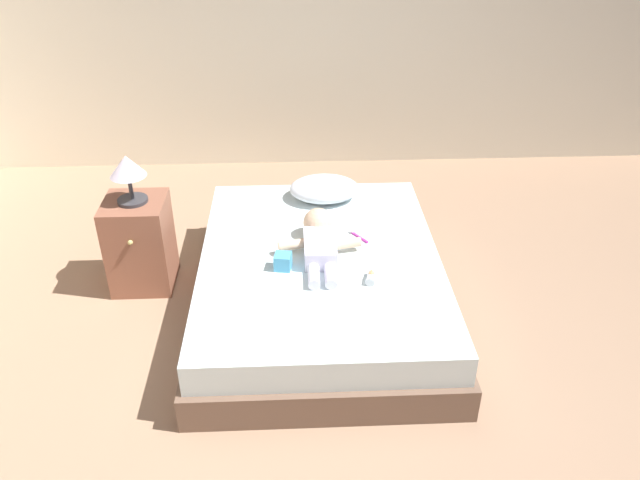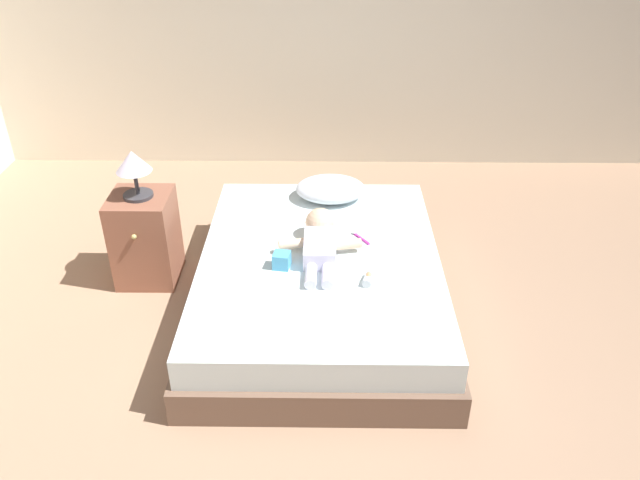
{
  "view_description": "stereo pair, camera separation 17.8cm",
  "coord_description": "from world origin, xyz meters",
  "views": [
    {
      "loc": [
        -0.34,
        -2.16,
        2.3
      ],
      "look_at": [
        -0.2,
        0.84,
        0.46
      ],
      "focal_mm": 35.27,
      "sensor_mm": 36.0,
      "label": 1
    },
    {
      "loc": [
        -0.16,
        -2.17,
        2.3
      ],
      "look_at": [
        -0.2,
        0.84,
        0.46
      ],
      "focal_mm": 35.27,
      "sensor_mm": 36.0,
      "label": 2
    }
  ],
  "objects": [
    {
      "name": "baby_bottle",
      "position": [
        0.07,
        0.58,
        0.39
      ],
      "size": [
        0.08,
        0.13,
        0.07
      ],
      "color": "white",
      "rests_on": "bed"
    },
    {
      "name": "nightstand",
      "position": [
        -1.28,
        1.15,
        0.29
      ],
      "size": [
        0.36,
        0.39,
        0.58
      ],
      "color": "brown",
      "rests_on": "ground_plane"
    },
    {
      "name": "wall_behind_bed",
      "position": [
        0.0,
        3.0,
        1.3
      ],
      "size": [
        8.0,
        0.12,
        2.59
      ],
      "primitive_type": "cube",
      "color": "beige",
      "rests_on": "ground_plane"
    },
    {
      "name": "toothbrush",
      "position": [
        0.04,
        1.03,
        0.37
      ],
      "size": [
        0.1,
        0.14,
        0.02
      ],
      "color": "#B93199",
      "rests_on": "bed"
    },
    {
      "name": "bed",
      "position": [
        -0.2,
        0.84,
        0.18
      ],
      "size": [
        1.41,
        1.88,
        0.36
      ],
      "color": "brown",
      "rests_on": "ground_plane"
    },
    {
      "name": "lamp",
      "position": [
        -1.28,
        1.15,
        0.78
      ],
      "size": [
        0.21,
        0.21,
        0.29
      ],
      "color": "#333338",
      "rests_on": "nightstand"
    },
    {
      "name": "baby",
      "position": [
        -0.2,
        0.9,
        0.43
      ],
      "size": [
        0.48,
        0.65,
        0.18
      ],
      "color": "white",
      "rests_on": "bed"
    },
    {
      "name": "pillow",
      "position": [
        -0.14,
        1.54,
        0.44
      ],
      "size": [
        0.46,
        0.35,
        0.14
      ],
      "color": "silver",
      "rests_on": "bed"
    },
    {
      "name": "ground_plane",
      "position": [
        0.0,
        0.0,
        0.0
      ],
      "size": [
        8.0,
        8.0,
        0.0
      ],
      "primitive_type": "plane",
      "color": "#9D7A5F"
    },
    {
      "name": "toy_block",
      "position": [
        -0.41,
        0.72,
        0.41
      ],
      "size": [
        0.1,
        0.1,
        0.09
      ],
      "color": "#4CA6D7",
      "rests_on": "bed"
    }
  ]
}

